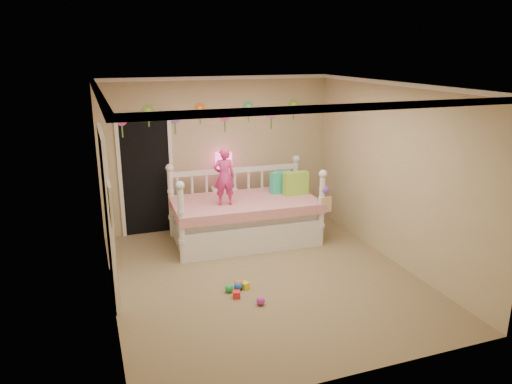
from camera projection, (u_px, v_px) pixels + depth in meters
name	position (u px, v px, depth m)	size (l,w,h in m)	color
floor	(264.00, 277.00, 6.68)	(4.00, 4.50, 0.01)	#7F684C
ceiling	(265.00, 85.00, 5.94)	(4.00, 4.50, 0.01)	white
back_wall	(218.00, 153.00, 8.34)	(4.00, 0.01, 2.60)	tan
left_wall	(105.00, 202.00, 5.66)	(0.01, 4.50, 2.60)	tan
right_wall	(394.00, 174.00, 6.95)	(0.01, 4.50, 2.60)	tan
crown_molding	(265.00, 88.00, 5.95)	(4.00, 4.50, 0.06)	white
daybed	(245.00, 204.00, 7.78)	(2.34, 1.26, 1.27)	white
pillow_turquoise	(281.00, 182.00, 8.09)	(0.36, 0.12, 0.36)	#25BD93
pillow_lime	(296.00, 183.00, 7.96)	(0.41, 0.15, 0.39)	#93D240
child	(224.00, 177.00, 7.37)	(0.33, 0.21, 0.90)	#D7307E
nightstand	(225.00, 208.00, 8.46)	(0.43, 0.33, 0.72)	white
table_lamp	(224.00, 165.00, 8.24)	(0.28, 0.28, 0.62)	#F92188
closet_doorway	(146.00, 174.00, 8.00)	(0.90, 0.04, 2.07)	black
flower_decals	(213.00, 116.00, 8.12)	(3.40, 0.02, 0.50)	#B2668C
mirror_closet	(109.00, 214.00, 6.02)	(0.07, 1.30, 2.10)	white
wall_picture	(110.00, 204.00, 4.79)	(0.05, 0.34, 0.42)	white
hanging_bag	(324.00, 199.00, 7.55)	(0.20, 0.16, 0.36)	beige
toy_scatter	(255.00, 294.00, 6.11)	(0.80, 1.30, 0.11)	#996666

